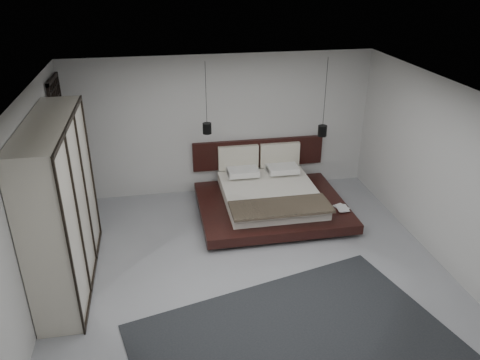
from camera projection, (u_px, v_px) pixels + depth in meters
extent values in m
plane|color=gray|center=(252.00, 273.00, 7.22)|extent=(6.00, 6.00, 0.00)
plane|color=white|center=(255.00, 96.00, 6.02)|extent=(6.00, 6.00, 0.00)
plane|color=#B6B6B4|center=(222.00, 125.00, 9.29)|extent=(6.00, 0.00, 6.00)
plane|color=#B6B6B4|center=(326.00, 350.00, 3.96)|extent=(6.00, 0.00, 6.00)
plane|color=#B6B6B4|center=(30.00, 211.00, 6.13)|extent=(0.00, 6.00, 6.00)
plane|color=#B6B6B4|center=(446.00, 176.00, 7.11)|extent=(0.00, 6.00, 6.00)
cube|color=black|center=(64.00, 150.00, 8.36)|extent=(0.05, 0.90, 2.60)
cube|color=black|center=(271.00, 212.00, 8.88)|extent=(2.13, 1.74, 0.08)
cube|color=black|center=(272.00, 206.00, 8.83)|extent=(2.71, 2.23, 0.17)
cube|color=silver|center=(270.00, 194.00, 8.86)|extent=(1.74, 1.94, 0.21)
cube|color=black|center=(281.00, 207.00, 8.13)|extent=(1.76, 0.68, 0.05)
cube|color=silver|center=(242.00, 172.00, 9.38)|extent=(0.60, 0.39, 0.12)
cube|color=silver|center=(281.00, 169.00, 9.51)|extent=(0.60, 0.39, 0.12)
cube|color=silver|center=(243.00, 172.00, 9.23)|extent=(0.60, 0.39, 0.12)
cube|color=silver|center=(283.00, 169.00, 9.37)|extent=(0.60, 0.39, 0.12)
cube|color=black|center=(258.00, 153.00, 9.65)|extent=(2.71, 0.08, 0.60)
cube|color=beige|center=(238.00, 158.00, 9.51)|extent=(0.82, 0.10, 0.50)
cube|color=beige|center=(280.00, 155.00, 9.65)|extent=(0.82, 0.10, 0.50)
imported|color=#99724C|center=(337.00, 209.00, 8.54)|extent=(0.28, 0.31, 0.02)
imported|color=#99724C|center=(337.00, 209.00, 8.50)|extent=(0.22, 0.29, 0.02)
cylinder|color=black|center=(206.00, 93.00, 8.27)|extent=(0.01, 0.01, 1.11)
cylinder|color=black|center=(207.00, 128.00, 8.55)|extent=(0.16, 0.16, 0.20)
cylinder|color=#FFE0B2|center=(207.00, 133.00, 8.59)|extent=(0.12, 0.12, 0.01)
cylinder|color=black|center=(325.00, 92.00, 8.67)|extent=(0.01, 0.01, 1.30)
cylinder|color=black|center=(322.00, 131.00, 9.00)|extent=(0.17, 0.17, 0.21)
cylinder|color=#FFE0B2|center=(322.00, 135.00, 9.03)|extent=(0.13, 0.13, 0.01)
cube|color=beige|center=(61.00, 206.00, 6.59)|extent=(0.57, 2.49, 2.49)
cube|color=black|center=(69.00, 123.00, 6.11)|extent=(0.03, 2.49, 0.06)
cube|color=black|center=(94.00, 274.00, 7.15)|extent=(0.03, 2.49, 0.06)
cube|color=black|center=(70.00, 253.00, 5.53)|extent=(0.03, 0.05, 2.49)
cube|color=black|center=(79.00, 219.00, 6.27)|extent=(0.03, 0.05, 2.49)
cube|color=black|center=(86.00, 191.00, 7.00)|extent=(0.03, 0.05, 2.49)
cube|color=black|center=(92.00, 169.00, 7.74)|extent=(0.03, 0.05, 2.49)
cube|color=black|center=(302.00, 353.00, 5.75)|extent=(4.49, 3.67, 0.02)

